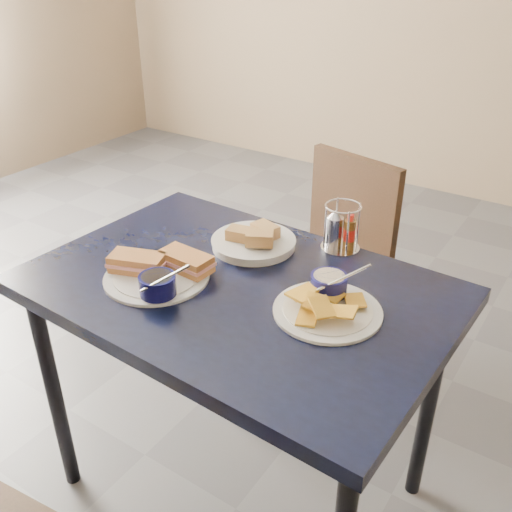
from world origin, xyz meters
The scene contains 7 objects.
ground centered at (0.00, 0.00, 0.00)m, with size 6.00×6.00×0.00m, color #4D4E52.
dining_table centered at (-0.04, -0.23, 0.67)m, with size 1.09×0.75×0.75m.
chair_far centered at (-0.14, 0.53, 0.47)m, with size 0.46×0.46×0.83m.
sandwich_plate centered at (-0.22, -0.32, 0.77)m, with size 0.30×0.27×0.12m.
plantain_plate centered at (0.20, -0.20, 0.77)m, with size 0.26×0.26×0.12m.
bread_basket centered at (-0.11, -0.04, 0.77)m, with size 0.23×0.23×0.07m.
condiment_caddy centered at (0.09, 0.09, 0.81)m, with size 0.11×0.11×0.14m.
Camera 1 is at (0.68, -1.22, 1.52)m, focal length 40.00 mm.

